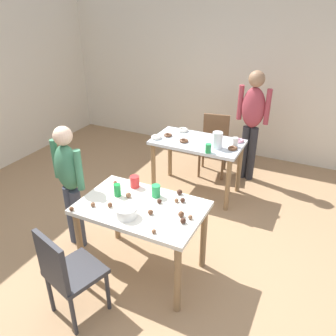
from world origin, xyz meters
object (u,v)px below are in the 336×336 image
at_px(mixing_bowl, 126,212).
at_px(dining_table_far, 197,149).
at_px(dining_table_near, 141,216).
at_px(chair_far_table, 214,141).
at_px(chair_near_table, 66,271).
at_px(person_adult_far, 252,117).
at_px(soda_can, 117,190).
at_px(pitcher_far, 217,140).
at_px(person_girl_near, 69,179).

bearing_deg(mixing_bowl, dining_table_far, 92.22).
xyz_separation_m(dining_table_near, chair_far_table, (-0.09, 2.28, -0.14)).
height_order(dining_table_far, mixing_bowl, mixing_bowl).
height_order(dining_table_near, mixing_bowl, mixing_bowl).
bearing_deg(dining_table_near, mixing_bowl, -98.22).
distance_m(chair_near_table, mixing_bowl, 0.66).
bearing_deg(person_adult_far, dining_table_near, -100.38).
bearing_deg(person_adult_far, dining_table_far, -127.15).
relative_size(mixing_bowl, soda_can, 1.50).
bearing_deg(pitcher_far, chair_far_table, 110.20).
relative_size(soda_can, pitcher_far, 0.59).
distance_m(mixing_bowl, soda_can, 0.35).
distance_m(chair_far_table, person_girl_near, 2.39).
relative_size(chair_far_table, mixing_bowl, 4.74).
bearing_deg(chair_near_table, dining_table_far, 85.97).
relative_size(chair_near_table, chair_far_table, 1.00).
bearing_deg(chair_far_table, chair_near_table, -93.35).
bearing_deg(chair_near_table, soda_can, 91.27).
relative_size(chair_far_table, pitcher_far, 4.24).
relative_size(dining_table_far, person_adult_far, 0.74).
bearing_deg(chair_far_table, dining_table_far, -90.96).
relative_size(dining_table_far, mixing_bowl, 6.27).
height_order(chair_near_table, pitcher_far, pitcher_far).
distance_m(person_adult_far, pitcher_far, 0.82).
bearing_deg(mixing_bowl, chair_near_table, -113.68).
relative_size(dining_table_far, person_girl_near, 0.85).
height_order(chair_far_table, mixing_bowl, chair_far_table).
distance_m(person_girl_near, mixing_bowl, 0.85).
bearing_deg(soda_can, pitcher_far, 71.83).
distance_m(person_girl_near, pitcher_far, 1.81).
bearing_deg(mixing_bowl, person_adult_far, 79.79).
bearing_deg(dining_table_far, mixing_bowl, -87.78).
relative_size(chair_near_table, person_girl_near, 0.64).
height_order(person_adult_far, soda_can, person_adult_far).
bearing_deg(dining_table_near, soda_can, 169.68).
distance_m(chair_near_table, pitcher_far, 2.32).
xyz_separation_m(dining_table_far, person_adult_far, (0.52, 0.69, 0.31)).
xyz_separation_m(mixing_bowl, soda_can, (-0.25, 0.25, 0.02)).
height_order(dining_table_near, person_adult_far, person_adult_far).
height_order(person_girl_near, person_adult_far, person_adult_far).
height_order(chair_near_table, person_adult_far, person_adult_far).
xyz_separation_m(chair_far_table, person_adult_far, (0.51, 0.01, 0.44)).
distance_m(chair_far_table, soda_can, 2.26).
distance_m(dining_table_near, person_girl_near, 0.86).
relative_size(dining_table_near, chair_near_table, 1.30).
bearing_deg(person_girl_near, mixing_bowl, -15.97).
height_order(person_girl_near, soda_can, person_girl_near).
bearing_deg(dining_table_near, chair_near_table, -109.78).
xyz_separation_m(person_girl_near, soda_can, (0.56, 0.01, 0.01)).
bearing_deg(chair_near_table, dining_table_near, 70.22).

